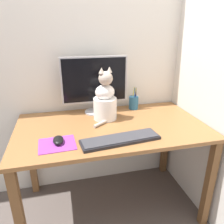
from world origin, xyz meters
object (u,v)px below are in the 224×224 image
Objects in this scene: computer_mouse_left at (58,140)px; cat at (105,100)px; monitor at (95,83)px; pen_cup at (134,102)px; keyboard at (120,139)px.

computer_mouse_left is 0.27× the size of cat.
monitor is 0.37m from pen_cup.
pen_cup reaches higher than keyboard.
pen_cup is (0.27, 0.15, -0.09)m from cat.
monitor is 2.77× the size of pen_cup.
cat is 0.32m from pen_cup.
computer_mouse_left is 0.58× the size of pen_cup.
cat is at bearing -71.00° from monitor.
pen_cup is at bearing 57.11° from keyboard.
computer_mouse_left is at bearing -156.39° from cat.
monitor reaches higher than keyboard.
keyboard is at bearing -104.16° from cat.
keyboard is 0.57m from pen_cup.
pen_cup is (0.26, 0.51, 0.04)m from keyboard.
monitor is at bearing -178.39° from pen_cup.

